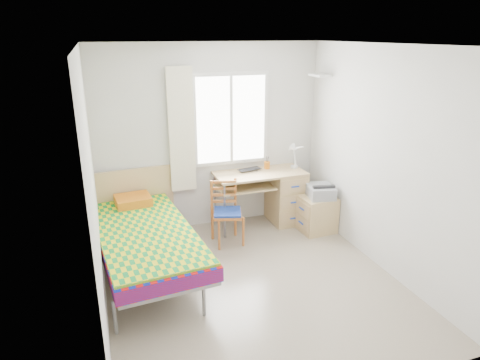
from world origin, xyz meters
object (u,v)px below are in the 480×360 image
desk (281,194)px  chair (227,208)px  cabinet (317,214)px  bed (145,234)px  printer (320,191)px

desk → chair: size_ratio=1.51×
cabinet → bed: bearing=-176.2°
printer → desk: bearing=140.2°
bed → printer: bearing=1.6°
bed → cabinet: bearing=1.6°
desk → chair: 1.03m
bed → printer: size_ratio=5.09×
bed → desk: 2.23m
desk → printer: 0.62m
chair → cabinet: chair is taller
desk → bed: bearing=-160.3°
desk → printer: size_ratio=2.85×
chair → printer: (1.34, -0.10, 0.12)m
desk → cabinet: bearing=-53.9°
cabinet → printer: size_ratio=1.13×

